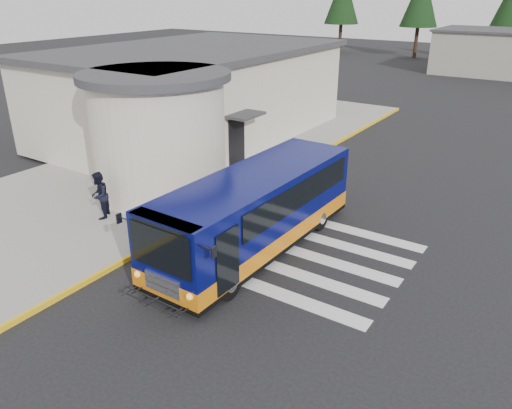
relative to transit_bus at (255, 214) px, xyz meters
The scene contains 9 objects.
ground 2.18m from the transit_bus, 48.77° to the left, with size 140.00×140.00×0.00m, color black.
sidewalk 9.54m from the transit_bus, 145.54° to the left, with size 10.00×34.00×0.15m, color gray.
curb_strip 6.18m from the transit_bus, 118.08° to the left, with size 0.12×34.00×0.16m, color yellow.
station_building 12.78m from the transit_bus, 139.42° to the left, with size 12.70×18.70×4.80m.
crosswalk 1.51m from the transit_bus, 38.97° to the left, with size 8.00×5.35×0.01m.
transit_bus is the anchor object (origin of this frame).
pedestrian_a 4.50m from the transit_bus, behind, with size 0.60×0.40×1.66m, color black.
pedestrian_b 5.97m from the transit_bus, 166.78° to the right, with size 0.84×0.66×1.73m, color black.
bollard 3.75m from the transit_bus, 144.03° to the right, with size 0.10×0.10×1.20m, color black.
Camera 1 is at (6.81, -13.36, 7.83)m, focal length 35.00 mm.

